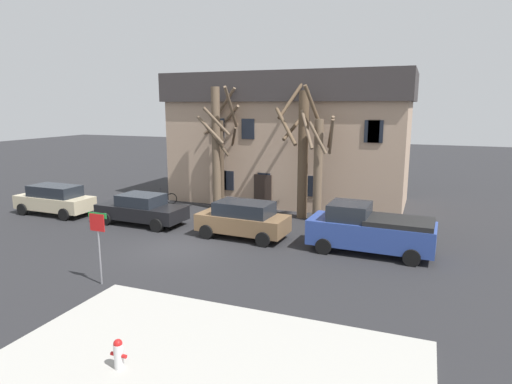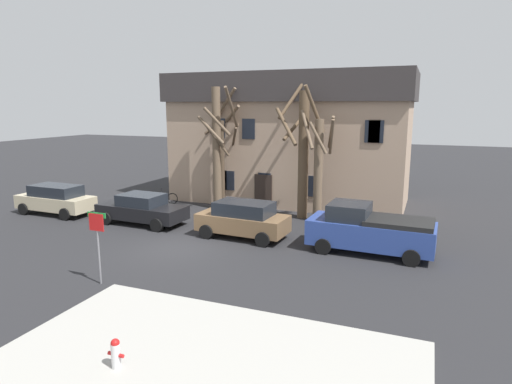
{
  "view_description": "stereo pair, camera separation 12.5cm",
  "coord_description": "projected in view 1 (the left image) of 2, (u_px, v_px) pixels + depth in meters",
  "views": [
    {
      "loc": [
        10.03,
        -15.94,
        6.16
      ],
      "look_at": [
        2.44,
        3.43,
        2.06
      ],
      "focal_mm": 30.84,
      "sensor_mm": 36.0,
      "label": 1
    },
    {
      "loc": [
        10.14,
        -15.9,
        6.16
      ],
      "look_at": [
        2.44,
        3.43,
        2.06
      ],
      "focal_mm": 30.84,
      "sensor_mm": 36.0,
      "label": 2
    }
  ],
  "objects": [
    {
      "name": "ground_plane",
      "position": [
        176.0,
        248.0,
        19.34
      ],
      "size": [
        120.0,
        120.0,
        0.0
      ],
      "primitive_type": "plane",
      "color": "#262628"
    },
    {
      "name": "sidewalk_slab",
      "position": [
        202.0,
        370.0,
        10.3
      ],
      "size": [
        10.26,
        6.5,
        0.12
      ],
      "primitive_type": "cube",
      "color": "#A8A59E",
      "rests_on": "ground_plane"
    },
    {
      "name": "building_main",
      "position": [
        289.0,
        137.0,
        28.52
      ],
      "size": [
        15.2,
        6.67,
        8.15
      ],
      "color": "tan",
      "rests_on": "ground_plane"
    },
    {
      "name": "tree_bare_near",
      "position": [
        217.0,
        144.0,
        25.94
      ],
      "size": [
        2.24,
        2.52,
        7.25
      ],
      "color": "brown",
      "rests_on": "ground_plane"
    },
    {
      "name": "tree_bare_mid",
      "position": [
        221.0,
        158.0,
        26.7
      ],
      "size": [
        2.55,
        2.27,
        5.87
      ],
      "color": "#4C3D2D",
      "rests_on": "ground_plane"
    },
    {
      "name": "tree_bare_far",
      "position": [
        302.0,
        149.0,
        23.92
      ],
      "size": [
        2.76,
        3.1,
        7.78
      ],
      "color": "brown",
      "rests_on": "ground_plane"
    },
    {
      "name": "tree_bare_end",
      "position": [
        318.0,
        165.0,
        23.2
      ],
      "size": [
        1.99,
        1.97,
        5.96
      ],
      "color": "brown",
      "rests_on": "ground_plane"
    },
    {
      "name": "car_beige_wagon",
      "position": [
        55.0,
        199.0,
        25.16
      ],
      "size": [
        4.66,
        2.02,
        1.7
      ],
      "color": "#C6B793",
      "rests_on": "ground_plane"
    },
    {
      "name": "car_black_sedan",
      "position": [
        142.0,
        209.0,
        23.13
      ],
      "size": [
        4.83,
        2.25,
        1.6
      ],
      "color": "black",
      "rests_on": "ground_plane"
    },
    {
      "name": "car_brown_wagon",
      "position": [
        243.0,
        219.0,
        20.73
      ],
      "size": [
        4.37,
        2.24,
        1.74
      ],
      "color": "brown",
      "rests_on": "ground_plane"
    },
    {
      "name": "pickup_truck_blue",
      "position": [
        370.0,
        229.0,
        18.61
      ],
      "size": [
        5.26,
        2.44,
        2.07
      ],
      "color": "#2D4799",
      "rests_on": "ground_plane"
    },
    {
      "name": "fire_hydrant",
      "position": [
        118.0,
        353.0,
        10.22
      ],
      "size": [
        0.42,
        0.22,
        0.73
      ],
      "color": "silver",
      "rests_on": "sidewalk_slab"
    },
    {
      "name": "street_sign_pole",
      "position": [
        98.0,
        234.0,
        15.09
      ],
      "size": [
        0.76,
        0.07,
        2.58
      ],
      "color": "slate",
      "rests_on": "ground_plane"
    },
    {
      "name": "bicycle_leaning",
      "position": [
        164.0,
        198.0,
        28.01
      ],
      "size": [
        1.71,
        0.45,
        1.03
      ],
      "color": "black",
      "rests_on": "ground_plane"
    }
  ]
}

